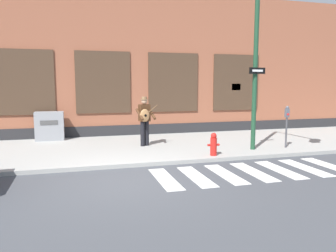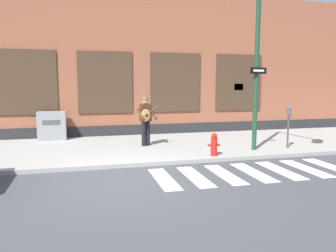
# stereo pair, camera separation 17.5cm
# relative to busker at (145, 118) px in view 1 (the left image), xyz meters

# --- Properties ---
(ground_plane) EXTENTS (160.00, 160.00, 0.00)m
(ground_plane) POSITION_rel_busker_xyz_m (-1.19, -3.67, -1.11)
(ground_plane) COLOR #424449
(sidewalk) EXTENTS (28.00, 5.10, 0.12)m
(sidewalk) POSITION_rel_busker_xyz_m (-1.19, 0.09, -1.05)
(sidewalk) COLOR #9E9E99
(sidewalk) RESTS_ON ground
(building_backdrop) EXTENTS (28.00, 4.06, 6.18)m
(building_backdrop) POSITION_rel_busker_xyz_m (-1.19, 4.63, 1.98)
(building_backdrop) COLOR #99563D
(building_backdrop) RESTS_ON ground
(crosswalk) EXTENTS (5.20, 1.90, 0.01)m
(crosswalk) POSITION_rel_busker_xyz_m (2.12, -3.76, -1.10)
(crosswalk) COLOR silver
(crosswalk) RESTS_ON ground
(busker) EXTENTS (0.78, 0.65, 1.73)m
(busker) POSITION_rel_busker_xyz_m (0.00, 0.00, 0.00)
(busker) COLOR black
(busker) RESTS_ON sidewalk
(traffic_light) EXTENTS (0.67, 2.65, 5.63)m
(traffic_light) POSITION_rel_busker_xyz_m (3.45, -2.51, 2.85)
(traffic_light) COLOR #1E472D
(traffic_light) RESTS_ON sidewalk
(parking_meter) EXTENTS (0.13, 0.11, 1.44)m
(parking_meter) POSITION_rel_busker_xyz_m (4.61, -1.61, -0.04)
(parking_meter) COLOR #47474C
(parking_meter) RESTS_ON sidewalk
(utility_box) EXTENTS (1.07, 0.54, 1.11)m
(utility_box) POSITION_rel_busker_xyz_m (-3.32, 2.19, -0.43)
(utility_box) COLOR gray
(utility_box) RESTS_ON sidewalk
(fire_hydrant) EXTENTS (0.38, 0.20, 0.70)m
(fire_hydrant) POSITION_rel_busker_xyz_m (1.71, -2.11, -0.64)
(fire_hydrant) COLOR red
(fire_hydrant) RESTS_ON sidewalk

